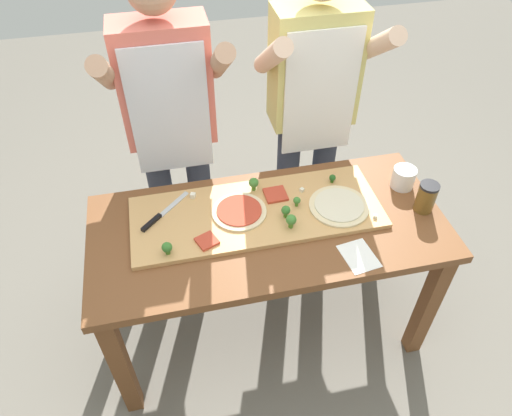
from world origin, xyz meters
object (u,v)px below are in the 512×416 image
at_px(broccoli_floret_front_right, 291,220).
at_px(broccoli_floret_back_right, 254,183).
at_px(cook_left, 170,119).
at_px(cook_right, 312,102).
at_px(chefs_knife, 159,216).
at_px(pizza_whole_tomato_red, 239,211).
at_px(pizza_whole_cheese_artichoke, 339,206).
at_px(cheese_crumble_a, 193,195).
at_px(broccoli_floret_center_left, 297,201).
at_px(cheese_crumble_c, 302,190).
at_px(broccoli_floret_center_right, 286,211).
at_px(sauce_jar, 426,197).
at_px(broccoli_floret_back_mid, 332,178).
at_px(recipe_note, 359,256).
at_px(prep_table, 268,243).
at_px(flour_cup, 403,179).
at_px(broccoli_floret_back_left, 167,248).
at_px(cheese_crumble_b, 375,216).
at_px(pizza_slice_center, 276,194).
at_px(pizza_slice_far_left, 207,241).

relative_size(broccoli_floret_front_right, broccoli_floret_back_right, 1.03).
distance_m(broccoli_floret_front_right, cook_left, 0.74).
relative_size(broccoli_floret_front_right, cook_right, 0.04).
relative_size(chefs_knife, pizza_whole_tomato_red, 0.94).
relative_size(pizza_whole_tomato_red, broccoli_floret_back_right, 3.74).
distance_m(pizza_whole_cheese_artichoke, cheese_crumble_a, 0.64).
height_order(chefs_knife, pizza_whole_tomato_red, same).
distance_m(broccoli_floret_back_right, broccoli_floret_center_left, 0.21).
height_order(chefs_knife, cheese_crumble_c, same).
bearing_deg(broccoli_floret_center_right, broccoli_floret_back_right, 115.56).
distance_m(broccoli_floret_back_right, sauce_jar, 0.75).
distance_m(broccoli_floret_back_mid, recipe_note, 0.43).
bearing_deg(broccoli_floret_back_mid, cheese_crumble_c, -168.40).
relative_size(prep_table, cook_right, 0.91).
bearing_deg(cheese_crumble_c, pizza_whole_tomato_red, -166.43).
distance_m(flour_cup, cook_left, 1.10).
height_order(chefs_knife, broccoli_floret_back_left, broccoli_floret_back_left).
relative_size(broccoli_floret_center_left, sauce_jar, 0.33).
relative_size(broccoli_floret_center_left, broccoli_floret_back_left, 0.83).
xyz_separation_m(pizza_whole_cheese_artichoke, cheese_crumble_c, (-0.13, 0.13, 0.00)).
bearing_deg(cook_right, broccoli_floret_back_mid, -89.51).
xyz_separation_m(broccoli_floret_center_left, cheese_crumble_b, (0.31, -0.14, -0.02)).
relative_size(cheese_crumble_c, cook_right, 0.01).
relative_size(pizza_slice_center, pizza_slice_far_left, 1.23).
relative_size(broccoli_floret_back_left, cheese_crumble_a, 2.61).
xyz_separation_m(broccoli_floret_center_left, cook_right, (0.20, 0.47, 0.19)).
relative_size(prep_table, cheese_crumble_b, 101.67).
height_order(pizza_slice_far_left, cheese_crumble_b, cheese_crumble_b).
bearing_deg(pizza_slice_far_left, flour_cup, 10.48).
height_order(chefs_knife, broccoli_floret_front_right, broccoli_floret_front_right).
bearing_deg(recipe_note, cheese_crumble_b, 51.52).
xyz_separation_m(broccoli_floret_back_mid, cheese_crumble_a, (-0.64, 0.03, -0.01)).
distance_m(broccoli_floret_back_left, cook_right, 1.00).
height_order(pizza_slice_far_left, broccoli_floret_center_right, broccoli_floret_center_right).
height_order(broccoli_floret_center_left, cheese_crumble_a, broccoli_floret_center_left).
bearing_deg(pizza_whole_tomato_red, cook_left, 116.66).
xyz_separation_m(broccoli_floret_back_right, broccoli_floret_center_left, (0.16, -0.14, -0.01)).
xyz_separation_m(pizza_slice_far_left, cheese_crumble_b, (0.72, -0.02, 0.00)).
relative_size(broccoli_floret_back_mid, flour_cup, 0.39).
bearing_deg(cook_right, pizza_whole_cheese_artichoke, -92.44).
relative_size(broccoli_floret_front_right, broccoli_floret_back_mid, 1.58).
bearing_deg(pizza_slice_center, prep_table, -114.20).
bearing_deg(prep_table, pizza_slice_far_left, -167.40).
xyz_separation_m(pizza_whole_cheese_artichoke, recipe_note, (-0.01, -0.27, -0.03)).
bearing_deg(broccoli_floret_center_left, recipe_note, -61.75).
xyz_separation_m(broccoli_floret_center_left, broccoli_floret_back_mid, (0.20, 0.12, -0.00)).
relative_size(pizza_slice_center, broccoli_floret_back_right, 1.52).
bearing_deg(cook_right, broccoli_floret_back_left, -141.21).
xyz_separation_m(broccoli_floret_front_right, cook_right, (0.26, 0.58, 0.18)).
bearing_deg(broccoli_floret_center_left, broccoli_floret_back_right, 138.11).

